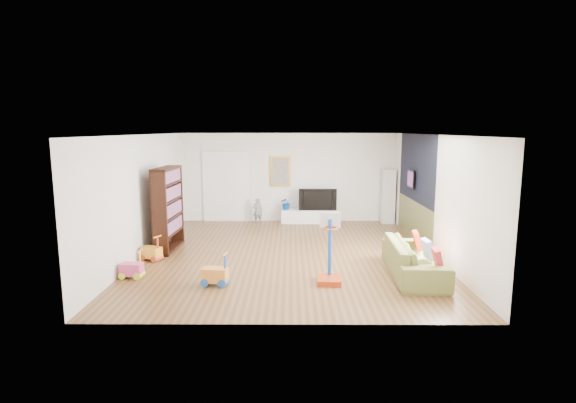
{
  "coord_description": "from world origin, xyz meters",
  "views": [
    {
      "loc": [
        0.05,
        -9.93,
        2.82
      ],
      "look_at": [
        0.0,
        0.4,
        1.15
      ],
      "focal_mm": 28.0,
      "sensor_mm": 36.0,
      "label": 1
    }
  ],
  "objects_px": {
    "media_console": "(310,216)",
    "bookshelf": "(168,209)",
    "basketball_hoop": "(330,248)",
    "sofa": "(414,259)"
  },
  "relations": [
    {
      "from": "media_console",
      "to": "sofa",
      "type": "distance_m",
      "value": 5.26
    },
    {
      "from": "bookshelf",
      "to": "basketball_hoop",
      "type": "distance_m",
      "value": 4.28
    },
    {
      "from": "basketball_hoop",
      "to": "sofa",
      "type": "bearing_deg",
      "value": 19.45
    },
    {
      "from": "media_console",
      "to": "basketball_hoop",
      "type": "height_order",
      "value": "basketball_hoop"
    },
    {
      "from": "media_console",
      "to": "bookshelf",
      "type": "relative_size",
      "value": 0.89
    },
    {
      "from": "bookshelf",
      "to": "sofa",
      "type": "xyz_separation_m",
      "value": [
        5.27,
        -1.88,
        -0.64
      ]
    },
    {
      "from": "bookshelf",
      "to": "sofa",
      "type": "bearing_deg",
      "value": -17.4
    },
    {
      "from": "sofa",
      "to": "basketball_hoop",
      "type": "relative_size",
      "value": 1.75
    },
    {
      "from": "bookshelf",
      "to": "basketball_hoop",
      "type": "xyz_separation_m",
      "value": [
        3.6,
        -2.3,
        -0.33
      ]
    },
    {
      "from": "media_console",
      "to": "basketball_hoop",
      "type": "bearing_deg",
      "value": -86.17
    }
  ]
}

